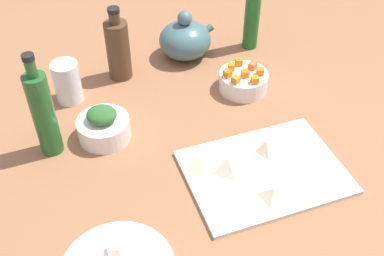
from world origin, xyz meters
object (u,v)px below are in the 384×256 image
Objects in this scene: bowl_greens at (104,129)px; teapot at (185,39)px; bottle_2 at (253,9)px; bottle_1 at (43,113)px; drinking_glass_0 at (67,82)px; cutting_board at (264,172)px; bottle_0 at (118,49)px; bowl_carrots at (243,81)px.

teapot reaches higher than bowl_greens.
bottle_2 reaches higher than teapot.
bowl_greens is 0.48× the size of bottle_1.
cutting_board is at bearing -53.59° from drinking_glass_0.
bowl_greens is 25.98cm from bottle_0.
bowl_greens is at bearing 137.47° from cutting_board.
drinking_glass_0 reaches higher than bowl_carrots.
cutting_board is at bearing -93.75° from teapot.
teapot is 1.50× the size of drinking_glass_0.
bottle_0 is at bearing 16.45° from drinking_glass_0.
drinking_glass_0 reaches higher than bowl_greens.
teapot is at bearing 27.58° from bottle_1.
bottle_2 is at bearing 63.76° from cutting_board.
bowl_greens is at bearing -175.85° from bowl_carrots.
drinking_glass_0 is at bearing -176.89° from bottle_2.
bottle_2 is at bearing 3.11° from drinking_glass_0.
teapot is 0.59× the size of bottle_2.
teapot is 21.31cm from bottle_2.
bottle_0 is 16.42cm from drinking_glass_0.
bottle_1 is 67.28cm from bottle_2.
bottle_1 reaches higher than bowl_greens.
bottle_2 is at bearing -2.16° from bottle_0.
bottle_2 reaches higher than bowl_carrots.
teapot is at bearing 170.91° from bottle_2.
bottle_1 is (-44.28, -23.13, 5.52)cm from teapot.
bottle_1 is at bearing -137.99° from bottle_0.
bottle_2 is at bearing 55.49° from bowl_carrots.
bowl_carrots is at bearing 2.05° from bottle_1.
bowl_greens is 0.75× the size of teapot.
bowl_carrots is 46.05cm from drinking_glass_0.
teapot is at bearing 86.25° from cutting_board.
bowl_greens is 0.60× the size of bottle_0.
bowl_greens is 0.44× the size of bottle_2.
bottle_1 is (-12.34, 1.01, 8.48)cm from bowl_greens.
cutting_board is 3.08× the size of drinking_glass_0.
bottle_1 reaches higher than bowl_carrots.
bottle_2 reaches higher than cutting_board.
teapot is 36.43cm from drinking_glass_0.
bottle_2 reaches higher than bottle_0.
bottle_0 reaches higher than teapot.
cutting_board is 52.33cm from bottle_0.
drinking_glass_0 is (-3.95, 17.92, 2.90)cm from bowl_greens.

